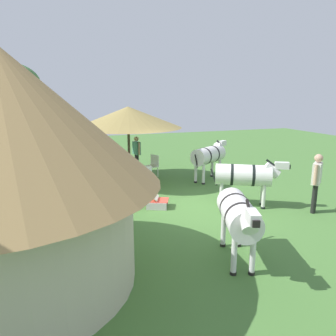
# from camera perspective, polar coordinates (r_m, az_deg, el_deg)

# --- Properties ---
(ground_plane) EXTENTS (36.00, 36.00, 0.00)m
(ground_plane) POSITION_cam_1_polar(r_m,az_deg,el_deg) (9.82, 4.71, -7.00)
(ground_plane) COLOR #497736
(thatched_hut) EXTENTS (5.26, 5.26, 4.20)m
(thatched_hut) POSITION_cam_1_polar(r_m,az_deg,el_deg) (6.00, -27.29, 1.47)
(thatched_hut) COLOR beige
(thatched_hut) RESTS_ON ground_plane
(shade_umbrella) EXTENTS (4.02, 4.02, 2.91)m
(shade_umbrella) POSITION_cam_1_polar(r_m,az_deg,el_deg) (12.12, -7.13, 8.99)
(shade_umbrella) COLOR #403527
(shade_umbrella) RESTS_ON ground_plane
(patio_dining_table) EXTENTS (1.54, 1.03, 0.74)m
(patio_dining_table) POSITION_cam_1_polar(r_m,az_deg,el_deg) (12.39, -6.89, 0.37)
(patio_dining_table) COLOR white
(patio_dining_table) RESTS_ON ground_plane
(patio_chair_east_end) EXTENTS (0.58, 0.57, 0.90)m
(patio_chair_east_end) POSITION_cam_1_polar(r_m,az_deg,el_deg) (13.23, -2.71, 0.67)
(patio_chair_east_end) COLOR white
(patio_chair_east_end) RESTS_ON ground_plane
(patio_chair_near_hut) EXTENTS (0.58, 0.57, 0.90)m
(patio_chair_near_hut) POSITION_cam_1_polar(r_m,az_deg,el_deg) (12.78, -12.34, -0.07)
(patio_chair_near_hut) COLOR silver
(patio_chair_near_hut) RESTS_ON ground_plane
(patio_chair_near_lawn) EXTENTS (0.50, 0.52, 0.90)m
(patio_chair_near_lawn) POSITION_cam_1_polar(r_m,az_deg,el_deg) (11.32, -4.20, -1.49)
(patio_chair_near_lawn) COLOR silver
(patio_chair_near_lawn) RESTS_ON ground_plane
(guest_beside_umbrella) EXTENTS (0.55, 0.29, 1.57)m
(guest_beside_umbrella) POSITION_cam_1_polar(r_m,az_deg,el_deg) (14.02, -5.63, 3.08)
(guest_beside_umbrella) COLOR black
(guest_beside_umbrella) RESTS_ON ground_plane
(standing_watcher) EXTENTS (0.46, 0.50, 1.72)m
(standing_watcher) POSITION_cam_1_polar(r_m,az_deg,el_deg) (10.02, 24.98, -1.60)
(standing_watcher) COLOR black
(standing_watcher) RESTS_ON ground_plane
(striped_lounge_chair) EXTENTS (0.81, 0.94, 0.66)m
(striped_lounge_chair) POSITION_cam_1_polar(r_m,az_deg,el_deg) (9.73, -2.24, -5.54)
(striped_lounge_chair) COLOR #D84837
(striped_lounge_chair) RESTS_ON ground_plane
(zebra_nearest_camera) EXTENTS (1.40, 2.07, 1.49)m
(zebra_nearest_camera) POSITION_cam_1_polar(r_m,az_deg,el_deg) (9.93, 13.55, -1.33)
(zebra_nearest_camera) COLOR silver
(zebra_nearest_camera) RESTS_ON ground_plane
(zebra_by_umbrella) EXTENTS (2.12, 1.11, 1.53)m
(zebra_by_umbrella) POSITION_cam_1_polar(r_m,az_deg,el_deg) (6.62, 12.52, -8.25)
(zebra_by_umbrella) COLOR silver
(zebra_by_umbrella) RESTS_ON ground_plane
(zebra_toward_hut) EXTENTS (1.46, 2.01, 1.54)m
(zebra_toward_hut) POSITION_cam_1_polar(r_m,az_deg,el_deg) (12.70, 7.36, 2.28)
(zebra_toward_hut) COLOR silver
(zebra_toward_hut) RESTS_ON ground_plane
(acacia_tree_behind_hut) EXTENTS (2.52, 2.52, 4.50)m
(acacia_tree_behind_hut) POSITION_cam_1_polar(r_m,az_deg,el_deg) (13.00, -27.40, 13.13)
(acacia_tree_behind_hut) COLOR #4B3221
(acacia_tree_behind_hut) RESTS_ON ground_plane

